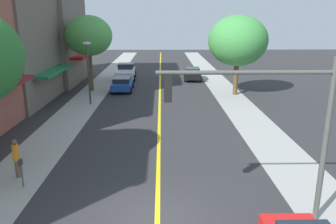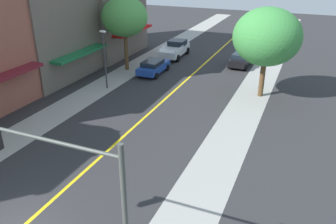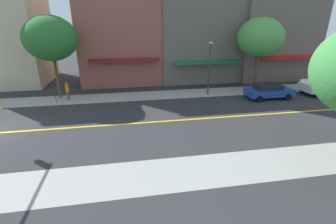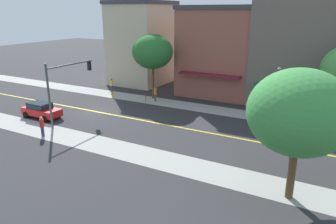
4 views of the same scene
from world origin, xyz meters
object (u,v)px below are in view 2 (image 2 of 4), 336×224
(traffic_light_mast, at_px, (76,181))
(white_pickup_truck, at_px, (175,49))
(street_lamp, at_px, (104,52))
(street_tree_right_corner, at_px, (267,37))
(blue_sedan_left_curb, at_px, (153,66))
(street_tree_left_far, at_px, (125,17))
(black_sedan_right_curb, at_px, (241,59))

(traffic_light_mast, bearing_deg, white_pickup_truck, -74.84)
(white_pickup_truck, bearing_deg, street_lamp, 169.60)
(street_tree_right_corner, relative_size, blue_sedan_left_curb, 1.67)
(street_lamp, bearing_deg, street_tree_left_far, 100.18)
(black_sedan_right_curb, bearing_deg, blue_sedan_left_curb, 131.26)
(blue_sedan_left_curb, bearing_deg, street_lamp, 157.97)
(traffic_light_mast, relative_size, white_pickup_truck, 1.08)
(street_tree_left_far, relative_size, black_sedan_right_curb, 1.69)
(street_tree_left_far, relative_size, traffic_light_mast, 1.26)
(street_lamp, relative_size, white_pickup_truck, 0.97)
(street_tree_right_corner, distance_m, street_lamp, 13.92)
(street_tree_right_corner, height_order, street_tree_left_far, street_tree_right_corner)
(street_tree_left_far, height_order, white_pickup_truck, street_tree_left_far)
(street_tree_right_corner, relative_size, traffic_light_mast, 1.27)
(traffic_light_mast, bearing_deg, street_lamp, -60.41)
(blue_sedan_left_curb, bearing_deg, traffic_light_mast, -161.73)
(street_tree_right_corner, bearing_deg, street_tree_left_far, 171.65)
(street_tree_left_far, xyz_separation_m, blue_sedan_left_curb, (3.19, -0.18, -4.74))
(street_tree_left_far, distance_m, white_pickup_truck, 8.65)
(traffic_light_mast, height_order, white_pickup_truck, traffic_light_mast)
(traffic_light_mast, xyz_separation_m, blue_sedan_left_curb, (-7.72, 22.88, -3.27))
(blue_sedan_left_curb, bearing_deg, street_tree_right_corner, -100.15)
(street_tree_left_far, height_order, traffic_light_mast, street_tree_left_far)
(street_tree_right_corner, height_order, traffic_light_mast, street_tree_right_corner)
(street_tree_right_corner, height_order, blue_sedan_left_curb, street_tree_right_corner)
(street_tree_left_far, xyz_separation_m, street_lamp, (1.01, -5.65, -2.13))
(blue_sedan_left_curb, xyz_separation_m, white_pickup_truck, (-0.37, 6.96, 0.15))
(street_tree_left_far, bearing_deg, black_sedan_right_curb, 28.64)
(street_tree_right_corner, height_order, white_pickup_truck, street_tree_right_corner)
(blue_sedan_left_curb, distance_m, black_sedan_right_curb, 9.90)
(street_tree_right_corner, distance_m, street_tree_left_far, 14.52)
(street_lamp, distance_m, white_pickup_truck, 12.80)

